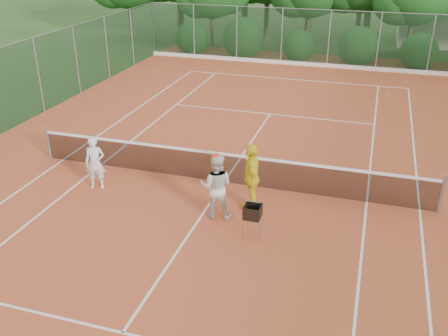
{
  "coord_description": "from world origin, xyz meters",
  "views": [
    {
      "loc": [
        3.87,
        -12.57,
        6.77
      ],
      "look_at": [
        0.38,
        -1.2,
        1.1
      ],
      "focal_mm": 40.0,
      "sensor_mm": 36.0,
      "label": 1
    }
  ],
  "objects_px": {
    "player_white": "(95,163)",
    "ball_hopper": "(253,212)",
    "player_center_grp": "(216,186)",
    "player_yellow": "(251,177)"
  },
  "relations": [
    {
      "from": "player_white",
      "to": "ball_hopper",
      "type": "bearing_deg",
      "value": -32.69
    },
    {
      "from": "player_white",
      "to": "player_center_grp",
      "type": "xyz_separation_m",
      "value": [
        3.8,
        -0.53,
        0.1
      ]
    },
    {
      "from": "player_center_grp",
      "to": "ball_hopper",
      "type": "bearing_deg",
      "value": -31.93
    },
    {
      "from": "player_center_grp",
      "to": "ball_hopper",
      "type": "xyz_separation_m",
      "value": [
        1.14,
        -0.71,
        -0.17
      ]
    },
    {
      "from": "player_white",
      "to": "player_yellow",
      "type": "xyz_separation_m",
      "value": [
        4.55,
        0.14,
        0.16
      ]
    },
    {
      "from": "player_yellow",
      "to": "player_center_grp",
      "type": "bearing_deg",
      "value": -67.96
    },
    {
      "from": "player_yellow",
      "to": "ball_hopper",
      "type": "xyz_separation_m",
      "value": [
        0.39,
        -1.37,
        -0.23
      ]
    },
    {
      "from": "player_yellow",
      "to": "ball_hopper",
      "type": "height_order",
      "value": "player_yellow"
    },
    {
      "from": "player_center_grp",
      "to": "player_yellow",
      "type": "distance_m",
      "value": 1.0
    },
    {
      "from": "player_center_grp",
      "to": "player_yellow",
      "type": "xyz_separation_m",
      "value": [
        0.75,
        0.66,
        0.06
      ]
    }
  ]
}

